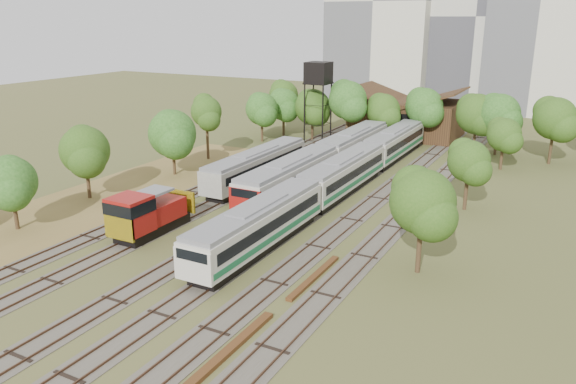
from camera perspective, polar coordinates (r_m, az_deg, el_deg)
The scene contains 17 objects.
ground at distance 40.86m, azimuth -11.11°, elevation -9.04°, with size 240.00×240.00×0.00m, color #475123.
dry_grass_patch at distance 57.96m, azimuth -20.07°, elevation -1.73°, with size 14.00×60.00×0.04m, color brown.
tracks at distance 61.02m, azimuth 3.21°, elevation 0.29°, with size 24.60×80.00×0.19m.
railcar_red_set at distance 64.68m, azimuth 3.76°, elevation 3.20°, with size 3.27×34.58×4.05m.
railcar_green_set at distance 59.60m, azimuth 5.64°, elevation 1.79°, with size 3.08×52.08×3.81m.
railcar_rear at distance 89.69m, azimuth 11.06°, elevation 6.86°, with size 3.14×16.08×3.89m.
shunter_locomotive at distance 48.97m, azimuth -14.37°, elevation -2.25°, with size 3.05×8.12×4.00m.
old_grey_coach at distance 63.00m, azimuth -3.19°, elevation 2.69°, with size 2.96×18.00×3.65m.
water_tower at distance 82.62m, azimuth 3.10°, elevation 11.79°, with size 3.41×3.41×11.77m.
rail_pile_near at distance 32.92m, azimuth -5.75°, elevation -15.48°, with size 0.56×8.45×0.28m, color #583419.
rail_pile_far at distance 40.68m, azimuth 2.66°, elevation -8.63°, with size 0.49×7.76×0.25m, color #583419.
maintenance_shed at distance 90.69m, azimuth 11.98°, elevation 7.47°, with size 16.45×11.55×7.58m.
tree_band_left at distance 67.67m, azimuth -12.38°, elevation 6.14°, with size 8.30×65.26×8.26m.
tree_band_far at distance 81.22m, azimuth 14.68°, elevation 8.09°, with size 49.56×11.12×9.32m.
tree_band_right at distance 54.00m, azimuth 17.67°, elevation 2.61°, with size 5.35×37.81×7.79m.
tower_left at distance 129.90m, azimuth 9.88°, elevation 18.49°, with size 22.00×16.00×42.00m, color beige.
tower_centre at distance 129.80m, azimuth 19.29°, elevation 16.49°, with size 20.00×18.00×36.00m, color beige.
Camera 1 is at (23.76, -27.96, 17.96)m, focal length 35.00 mm.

